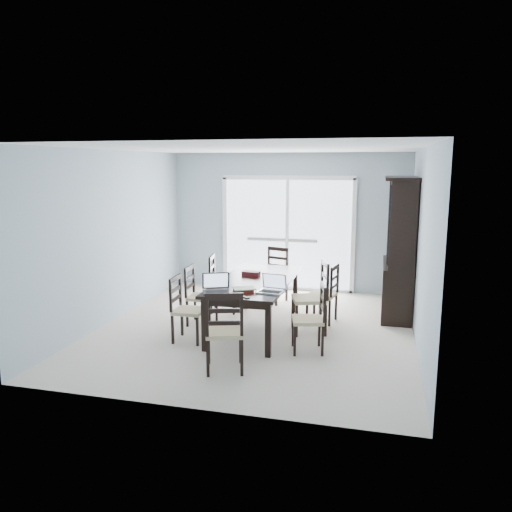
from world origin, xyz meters
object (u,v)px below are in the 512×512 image
object	(u,v)px
chair_left_near	(183,302)
hot_tub	(277,255)
chair_right_near	(315,311)
laptop_silver	(271,288)
chair_right_far	(328,287)
dining_table	(255,285)
game_box	(251,273)
chair_right_mid	(316,289)
chair_left_far	(218,277)
chair_end_near	(224,323)
chair_end_far	(275,269)
china_hutch	(399,249)
laptop_dark	(217,288)
chair_left_mid	(196,289)
cell_phone	(245,297)

from	to	relation	value
chair_left_near	hot_tub	bearing A→B (deg)	171.59
chair_left_near	chair_right_near	size ratio (longest dim) A/B	1.01
laptop_silver	chair_right_far	bearing A→B (deg)	73.09
dining_table	game_box	distance (m)	0.28
chair_right_far	chair_right_mid	bearing A→B (deg)	177.55
chair_left_near	chair_left_far	xyz separation A→B (m)	(0.03, 1.44, 0.02)
chair_right_near	chair_end_near	xyz separation A→B (m)	(-0.91, -0.94, 0.06)
chair_end_far	hot_tub	distance (m)	1.74
china_hutch	game_box	distance (m)	2.39
laptop_dark	chair_right_mid	bearing A→B (deg)	16.25
china_hutch	chair_end_near	size ratio (longest dim) A/B	1.94
chair_end_far	dining_table	bearing A→B (deg)	109.24
chair_right_near	chair_left_far	bearing A→B (deg)	37.71
chair_left_mid	chair_end_near	xyz separation A→B (m)	(0.97, -1.64, 0.06)
chair_end_far	laptop_dark	world-z (taller)	chair_end_far
chair_left_far	game_box	size ratio (longest dim) A/B	4.18
chair_right_mid	chair_end_near	world-z (taller)	chair_right_mid
chair_left_mid	hot_tub	distance (m)	3.32
chair_right_mid	hot_tub	bearing A→B (deg)	3.39
chair_right_near	chair_end_far	distance (m)	2.48
laptop_silver	chair_right_mid	bearing A→B (deg)	66.41
chair_left_far	hot_tub	world-z (taller)	chair_left_far
dining_table	laptop_dark	bearing A→B (deg)	-108.90
chair_left_mid	hot_tub	xyz separation A→B (m)	(0.57, 3.27, -0.05)
chair_right_far	chair_left_far	bearing A→B (deg)	95.68
china_hutch	hot_tub	size ratio (longest dim) A/B	1.13
laptop_dark	laptop_silver	bearing A→B (deg)	-8.48
chair_left_mid	chair_left_far	distance (m)	0.72
chair_end_near	cell_phone	bearing A→B (deg)	63.75
hot_tub	chair_left_near	bearing A→B (deg)	-96.86
chair_right_far	chair_end_far	distance (m)	1.45
dining_table	hot_tub	xyz separation A→B (m)	(-0.36, 3.32, -0.18)
laptop_dark	game_box	world-z (taller)	laptop_dark
hot_tub	game_box	bearing A→B (deg)	-85.53
cell_phone	laptop_silver	bearing A→B (deg)	84.91
chair_left_near	cell_phone	size ratio (longest dim) A/B	9.18
chair_left_mid	chair_right_far	world-z (taller)	chair_right_far
chair_end_near	china_hutch	bearing A→B (deg)	36.98
chair_right_far	cell_phone	size ratio (longest dim) A/B	9.21
laptop_dark	laptop_silver	distance (m)	0.70
chair_end_far	cell_phone	xyz separation A→B (m)	(0.18, -2.61, 0.18)
dining_table	chair_end_far	world-z (taller)	chair_end_far
laptop_silver	dining_table	bearing A→B (deg)	127.53
chair_end_far	laptop_dark	bearing A→B (deg)	101.80
laptop_silver	hot_tub	world-z (taller)	hot_tub
chair_left_far	chair_end_near	world-z (taller)	chair_end_near
chair_end_far	chair_right_near	bearing A→B (deg)	131.31
chair_left_near	chair_right_far	size ratio (longest dim) A/B	1.00
chair_right_mid	hot_tub	world-z (taller)	chair_right_mid
laptop_dark	chair_end_far	bearing A→B (deg)	60.97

